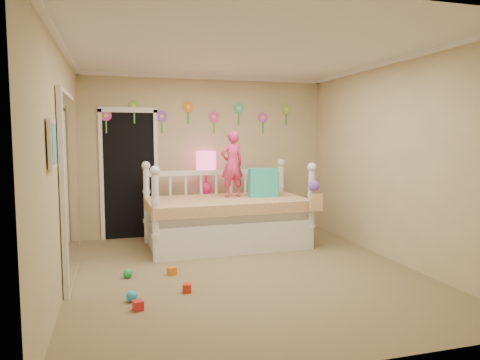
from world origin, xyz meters
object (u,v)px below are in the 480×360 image
object	(u,v)px
nightstand	(206,215)
child	(232,164)
table_lamp	(206,166)
daybed	(227,203)

from	to	relation	value
nightstand	child	bearing A→B (deg)	-57.72
child	table_lamp	world-z (taller)	child
nightstand	table_lamp	size ratio (longest dim) A/B	0.97
daybed	child	bearing A→B (deg)	44.93
daybed	nightstand	size ratio (longest dim) A/B	3.44
daybed	table_lamp	distance (m)	0.90
child	table_lamp	size ratio (longest dim) A/B	1.41
daybed	nightstand	xyz separation A→B (m)	(-0.16, 0.72, -0.29)
nightstand	table_lamp	world-z (taller)	table_lamp
child	daybed	bearing A→B (deg)	35.19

